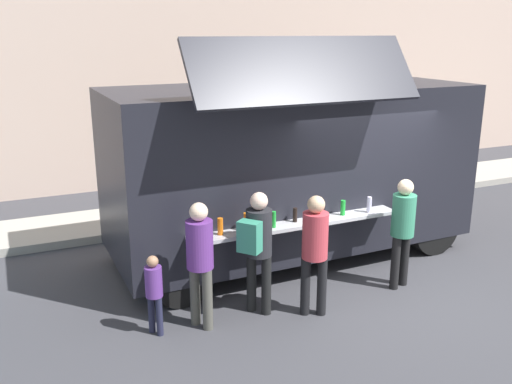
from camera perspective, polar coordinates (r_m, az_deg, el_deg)
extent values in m
plane|color=#38383D|center=(8.63, 13.46, -9.62)|extent=(60.00, 60.00, 0.00)
cube|color=#9E998E|center=(11.12, -21.95, -4.00)|extent=(28.00, 1.60, 0.15)
cube|color=black|center=(9.19, 3.54, 2.86)|extent=(5.92, 2.42, 2.55)
cube|color=black|center=(7.38, 5.21, 12.34)|extent=(3.25, 0.72, 0.84)
cube|color=black|center=(7.90, 3.62, 2.92)|extent=(3.08, 0.15, 1.15)
cube|color=#B7B7BC|center=(7.96, 4.26, -3.30)|extent=(3.24, 0.40, 0.05)
cylinder|color=orange|center=(7.44, -3.68, -3.54)|extent=(0.08, 0.08, 0.23)
cylinder|color=orange|center=(7.57, -1.01, -3.08)|extent=(0.07, 0.07, 0.25)
cylinder|color=green|center=(7.70, 1.82, -2.83)|extent=(0.06, 0.06, 0.23)
cylinder|color=black|center=(7.94, 4.02, -2.36)|extent=(0.06, 0.06, 0.20)
cylinder|color=black|center=(8.11, 6.79, -2.11)|extent=(0.07, 0.07, 0.19)
cylinder|color=green|center=(8.31, 8.90, -1.60)|extent=(0.07, 0.07, 0.23)
cylinder|color=silver|center=(8.50, 11.53, -1.28)|extent=(0.07, 0.07, 0.24)
cube|color=black|center=(10.76, 17.37, 6.62)|extent=(0.11, 1.98, 1.12)
cylinder|color=black|center=(11.48, 10.92, -0.50)|extent=(0.90, 0.28, 0.90)
cylinder|color=black|center=(9.99, 17.69, -3.53)|extent=(0.90, 0.28, 0.90)
cylinder|color=black|center=(9.66, -11.35, -3.74)|extent=(0.90, 0.28, 0.90)
cylinder|color=black|center=(7.84, -7.71, -8.40)|extent=(0.90, 0.28, 0.90)
cylinder|color=#2F5C36|center=(13.72, 15.52, 2.20)|extent=(0.60, 0.60, 1.02)
cylinder|color=black|center=(7.57, 5.08, -9.57)|extent=(0.13, 0.13, 0.82)
cylinder|color=black|center=(7.58, 6.76, -9.58)|extent=(0.13, 0.13, 0.82)
cylinder|color=#B43842|center=(7.29, 6.08, -4.47)|extent=(0.34, 0.34, 0.62)
sphere|color=tan|center=(7.15, 6.18, -1.28)|extent=(0.23, 0.23, 0.23)
cylinder|color=black|center=(7.64, -0.47, -9.21)|extent=(0.13, 0.13, 0.83)
cylinder|color=black|center=(7.54, 1.06, -9.54)|extent=(0.13, 0.13, 0.83)
cylinder|color=#222328|center=(7.30, 0.30, -4.18)|extent=(0.35, 0.35, 0.63)
sphere|color=beige|center=(7.16, 0.30, -0.94)|extent=(0.23, 0.23, 0.23)
cube|color=#32866B|center=(7.07, -0.67, -4.61)|extent=(0.32, 0.34, 0.41)
cylinder|color=#4B4A43|center=(7.35, -6.27, -10.42)|extent=(0.13, 0.13, 0.82)
cylinder|color=#4B4A43|center=(7.21, -4.99, -10.93)|extent=(0.13, 0.13, 0.82)
cylinder|color=#5C2E7D|center=(6.98, -5.80, -5.37)|extent=(0.34, 0.34, 0.62)
sphere|color=beige|center=(6.84, -5.90, -2.04)|extent=(0.23, 0.23, 0.23)
cylinder|color=black|center=(8.49, 14.08, -7.07)|extent=(0.13, 0.13, 0.82)
cylinder|color=black|center=(8.66, 14.97, -6.67)|extent=(0.13, 0.13, 0.82)
cylinder|color=#358563|center=(8.33, 14.88, -2.32)|extent=(0.34, 0.34, 0.62)
sphere|color=beige|center=(8.21, 15.09, 0.48)|extent=(0.23, 0.23, 0.23)
cylinder|color=#202139|center=(7.31, -10.66, -12.12)|extent=(0.08, 0.08, 0.52)
cylinder|color=#202139|center=(7.22, -9.86, -12.45)|extent=(0.08, 0.08, 0.52)
cylinder|color=#593080|center=(7.06, -10.45, -9.03)|extent=(0.22, 0.22, 0.39)
sphere|color=#9D7153|center=(6.95, -10.57, -7.02)|extent=(0.15, 0.15, 0.15)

